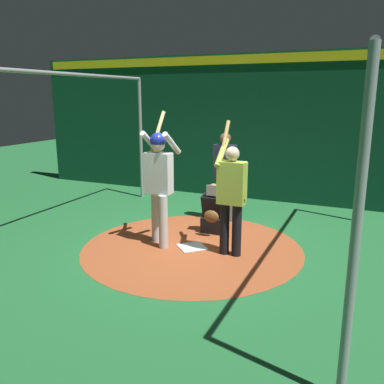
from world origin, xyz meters
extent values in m
plane|color=#216633|center=(0.00, 0.00, 0.00)|extent=(27.93, 27.93, 0.00)
cylinder|color=#9E4C28|center=(0.00, 0.00, 0.00)|extent=(3.64, 3.64, 0.01)
cube|color=white|center=(0.00, 0.00, 0.01)|extent=(0.59, 0.59, 0.01)
cylinder|color=#BCBCC0|center=(0.20, -0.43, 0.45)|extent=(0.15, 0.15, 0.89)
cylinder|color=#BCBCC0|center=(-0.04, -0.70, 0.45)|extent=(0.15, 0.15, 0.89)
cube|color=silver|center=(0.08, -0.56, 1.23)|extent=(0.22, 0.44, 0.67)
cylinder|color=silver|center=(-0.02, -0.36, 1.71)|extent=(0.54, 0.09, 0.42)
cylinder|color=silver|center=(-0.02, -0.76, 1.71)|extent=(0.54, 0.09, 0.42)
sphere|color=beige|center=(0.08, -0.56, 1.70)|extent=(0.23, 0.23, 0.23)
sphere|color=navy|center=(0.08, -0.56, 1.76)|extent=(0.26, 0.26, 0.26)
cylinder|color=tan|center=(-0.14, -0.69, 1.84)|extent=(0.54, 0.06, 0.73)
cube|color=black|center=(-0.93, 0.04, 0.14)|extent=(0.40, 0.40, 0.28)
cube|color=black|center=(-0.89, 0.04, 0.50)|extent=(0.30, 0.40, 0.46)
sphere|color=#9E704C|center=(-0.87, 0.04, 0.81)|extent=(0.21, 0.21, 0.21)
cube|color=gray|center=(-0.77, 0.04, 0.81)|extent=(0.03, 0.19, 0.19)
ellipsoid|color=brown|center=(-0.61, 0.10, 0.38)|extent=(0.12, 0.28, 0.22)
cylinder|color=#4C4C51|center=(-1.63, 0.08, 0.43)|extent=(0.15, 0.15, 0.85)
cylinder|color=#4C4C51|center=(-1.63, -0.12, 0.43)|extent=(0.15, 0.15, 0.85)
cube|color=#1E2338|center=(-1.63, -0.02, 1.19)|extent=(0.22, 0.42, 0.68)
cylinder|color=#1E2338|center=(-1.63, 0.19, 1.25)|extent=(0.09, 0.09, 0.57)
cylinder|color=#1E2338|center=(-1.63, -0.22, 1.25)|extent=(0.09, 0.09, 0.57)
sphere|color=brown|center=(-1.63, -0.02, 1.65)|extent=(0.22, 0.22, 0.22)
cylinder|color=black|center=(0.03, 0.77, 0.42)|extent=(0.15, 0.15, 0.83)
cylinder|color=black|center=(0.03, 0.57, 0.42)|extent=(0.15, 0.15, 0.83)
cube|color=#B0C649|center=(0.03, 0.67, 1.16)|extent=(0.22, 0.42, 0.66)
cylinder|color=#B0C649|center=(0.03, 0.88, 1.22)|extent=(0.09, 0.09, 0.56)
cylinder|color=#B0C649|center=(-0.07, 0.47, 1.60)|extent=(0.48, 0.09, 0.43)
sphere|color=beige|center=(0.03, 0.67, 1.61)|extent=(0.22, 0.22, 0.22)
cylinder|color=tan|center=(-0.15, 0.47, 1.71)|extent=(0.46, 0.06, 0.74)
cube|color=#0C3D26|center=(-3.67, 0.00, 1.71)|extent=(0.20, 11.93, 3.41)
cube|color=yellow|center=(-3.56, 0.00, 3.26)|extent=(0.03, 11.69, 0.20)
cylinder|color=gray|center=(-2.67, -2.52, 1.42)|extent=(0.08, 0.08, 2.83)
cylinder|color=gray|center=(-2.67, 2.52, 1.42)|extent=(0.08, 0.08, 2.83)
cylinder|color=gray|center=(2.67, 2.52, 1.42)|extent=(0.08, 0.08, 2.83)
cylinder|color=gray|center=(0.00, -2.52, 2.83)|extent=(5.34, 0.07, 0.07)
cylinder|color=gray|center=(0.00, 2.52, 2.83)|extent=(5.34, 0.07, 0.07)
camera|label=1|loc=(5.83, 2.56, 2.47)|focal=38.14mm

